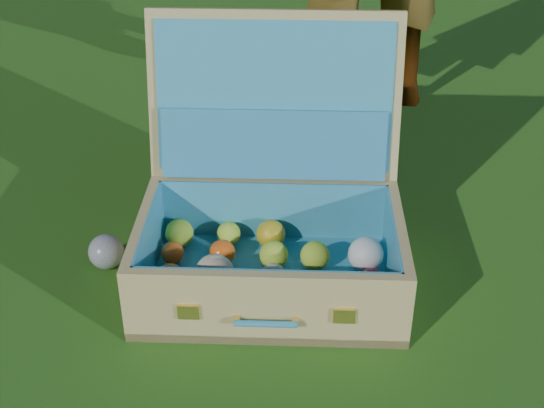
# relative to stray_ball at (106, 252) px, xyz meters

# --- Properties ---
(ground) EXTENTS (60.00, 60.00, 0.00)m
(ground) POSITION_rel_stray_ball_xyz_m (0.44, 0.08, -0.04)
(ground) COLOR #215114
(ground) RESTS_ON ground
(stray_ball) EXTENTS (0.08, 0.08, 0.08)m
(stray_ball) POSITION_rel_stray_ball_xyz_m (0.00, 0.00, 0.00)
(stray_ball) COLOR teal
(stray_ball) RESTS_ON ground
(suitcase) EXTENTS (0.55, 0.50, 0.51)m
(suitcase) POSITION_rel_stray_ball_xyz_m (0.36, 0.02, 0.11)
(suitcase) COLOR tan
(suitcase) RESTS_ON ground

